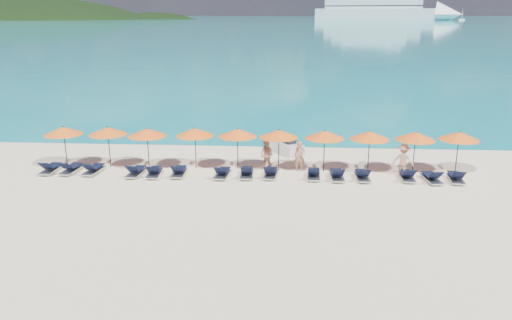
{
  "coord_description": "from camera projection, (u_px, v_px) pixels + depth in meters",
  "views": [
    {
      "loc": [
        1.49,
        -20.31,
        8.16
      ],
      "look_at": [
        0.0,
        3.0,
        1.2
      ],
      "focal_mm": 35.0,
      "sensor_mm": 36.0,
      "label": 1
    }
  ],
  "objects": [
    {
      "name": "ground",
      "position": [
        252.0,
        206.0,
        21.85
      ],
      "size": [
        1400.0,
        1400.0,
        0.0
      ],
      "primitive_type": "plane",
      "color": "beige"
    },
    {
      "name": "sea",
      "position": [
        288.0,
        18.0,
        653.1
      ],
      "size": [
        1600.0,
        1300.0,
        0.01
      ],
      "primitive_type": "cube",
      "color": "#1FA9B2",
      "rests_on": "ground"
    },
    {
      "name": "headland_main",
      "position": [
        24.0,
        54.0,
        567.55
      ],
      "size": [
        374.0,
        242.0,
        126.5
      ],
      "color": "black",
      "rests_on": "ground"
    },
    {
      "name": "headland_small",
      "position": [
        157.0,
        51.0,
        576.63
      ],
      "size": [
        162.0,
        126.0,
        85.5
      ],
      "color": "black",
      "rests_on": "ground"
    },
    {
      "name": "cruise_ship",
      "position": [
        387.0,
        9.0,
        525.37
      ],
      "size": [
        148.83,
        76.41,
        41.84
      ],
      "rotation": [
        0.0,
        0.0,
        -0.37
      ],
      "color": "silver",
      "rests_on": "ground"
    },
    {
      "name": "sailboat_near",
      "position": [
        447.0,
        19.0,
        540.18
      ],
      "size": [
        5.7,
        1.9,
        10.45
      ],
      "color": "silver",
      "rests_on": "ground"
    },
    {
      "name": "sailboat_far",
      "position": [
        462.0,
        19.0,
        492.59
      ],
      "size": [
        5.49,
        1.83,
        10.07
      ],
      "color": "silver",
      "rests_on": "ground"
    },
    {
      "name": "jetski",
      "position": [
        286.0,
        146.0,
        30.12
      ],
      "size": [
        2.27,
        2.83,
        0.96
      ],
      "rotation": [
        0.0,
        0.0,
        0.55
      ],
      "color": "silver",
      "rests_on": "ground"
    },
    {
      "name": "beachgoer_a",
      "position": [
        300.0,
        156.0,
        26.44
      ],
      "size": [
        0.61,
        0.42,
        1.61
      ],
      "primitive_type": "imported",
      "rotation": [
        0.0,
        0.0,
        -0.06
      ],
      "color": "tan",
      "rests_on": "ground"
    },
    {
      "name": "beachgoer_b",
      "position": [
        267.0,
        155.0,
        26.6
      ],
      "size": [
        0.91,
        0.78,
        1.61
      ],
      "primitive_type": "imported",
      "rotation": [
        0.0,
        0.0,
        -0.52
      ],
      "color": "tan",
      "rests_on": "ground"
    },
    {
      "name": "beachgoer_c",
      "position": [
        403.0,
        160.0,
        25.69
      ],
      "size": [
        1.19,
        0.91,
        1.67
      ],
      "primitive_type": "imported",
      "rotation": [
        0.0,
        0.0,
        2.7
      ],
      "color": "tan",
      "rests_on": "ground"
    },
    {
      "name": "umbrella_0",
      "position": [
        64.0,
        131.0,
        26.81
      ],
      "size": [
        2.1,
        2.1,
        2.28
      ],
      "color": "black",
      "rests_on": "ground"
    },
    {
      "name": "umbrella_1",
      "position": [
        108.0,
        131.0,
        26.75
      ],
      "size": [
        2.1,
        2.1,
        2.28
      ],
      "color": "black",
      "rests_on": "ground"
    },
    {
      "name": "umbrella_2",
      "position": [
        147.0,
        132.0,
        26.43
      ],
      "size": [
        2.1,
        2.1,
        2.28
      ],
      "color": "black",
      "rests_on": "ground"
    },
    {
      "name": "umbrella_3",
      "position": [
        195.0,
        132.0,
        26.5
      ],
      "size": [
        2.1,
        2.1,
        2.28
      ],
      "color": "black",
      "rests_on": "ground"
    },
    {
      "name": "umbrella_4",
      "position": [
        238.0,
        133.0,
        26.36
      ],
      "size": [
        2.1,
        2.1,
        2.28
      ],
      "color": "black",
      "rests_on": "ground"
    },
    {
      "name": "umbrella_5",
      "position": [
        279.0,
        134.0,
        26.16
      ],
      "size": [
        2.1,
        2.1,
        2.28
      ],
      "color": "black",
      "rests_on": "ground"
    },
    {
      "name": "umbrella_6",
      "position": [
        325.0,
        135.0,
        25.96
      ],
      "size": [
        2.1,
        2.1,
        2.28
      ],
      "color": "black",
      "rests_on": "ground"
    },
    {
      "name": "umbrella_7",
      "position": [
        370.0,
        135.0,
        25.79
      ],
      "size": [
        2.1,
        2.1,
        2.28
      ],
      "color": "black",
      "rests_on": "ground"
    },
    {
      "name": "umbrella_8",
      "position": [
        416.0,
        136.0,
        25.65
      ],
      "size": [
        2.1,
        2.1,
        2.28
      ],
      "color": "black",
      "rests_on": "ground"
    },
    {
      "name": "umbrella_9",
      "position": [
        459.0,
        136.0,
        25.68
      ],
      "size": [
        2.1,
        2.1,
        2.28
      ],
      "color": "black",
      "rests_on": "ground"
    },
    {
      "name": "lounger_0",
      "position": [
        51.0,
        168.0,
        26.31
      ],
      "size": [
        0.64,
        1.71,
        0.66
      ],
      "rotation": [
        0.0,
        0.0,
        0.01
      ],
      "color": "silver",
      "rests_on": "ground"
    },
    {
      "name": "lounger_1",
      "position": [
        71.0,
        168.0,
        26.28
      ],
      "size": [
        0.74,
        1.74,
        0.66
      ],
      "rotation": [
        0.0,
        0.0,
        -0.07
      ],
      "color": "silver",
      "rests_on": "ground"
    },
    {
      "name": "lounger_2",
      "position": [
        93.0,
        169.0,
        26.16
      ],
      "size": [
        0.78,
        1.75,
        0.66
      ],
      "rotation": [
        0.0,
        0.0,
        -0.09
      ],
      "color": "silver",
      "rests_on": "ground"
    },
    {
      "name": "lounger_3",
      "position": [
        136.0,
        171.0,
        25.8
      ],
      "size": [
        0.75,
        1.74,
        0.66
      ],
      "rotation": [
        0.0,
        0.0,
        -0.08
      ],
      "color": "silver",
      "rests_on": "ground"
    },
    {
      "name": "lounger_4",
      "position": [
        154.0,
        172.0,
        25.73
      ],
      "size": [
        0.74,
        1.74,
        0.66
      ],
      "rotation": [
        0.0,
        0.0,
        0.07
      ],
      "color": "silver",
      "rests_on": "ground"
    },
    {
      "name": "lounger_5",
      "position": [
        179.0,
        171.0,
        25.8
      ],
      "size": [
        0.68,
        1.72,
        0.66
      ],
      "rotation": [
        0.0,
        0.0,
        0.04
      ],
      "color": "silver",
      "rests_on": "ground"
    },
    {
      "name": "lounger_6",
      "position": [
        222.0,
        173.0,
        25.57
      ],
      "size": [
        0.76,
        1.75,
        0.66
      ],
      "rotation": [
        0.0,
        0.0,
        -0.08
      ],
      "color": "silver",
      "rests_on": "ground"
    },
    {
      "name": "lounger_7",
      "position": [
        247.0,
        172.0,
        25.61
      ],
      "size": [
        0.67,
        1.72,
        0.66
      ],
      "rotation": [
        0.0,
        0.0,
        0.03
      ],
      "color": "silver",
      "rests_on": "ground"
    },
    {
      "name": "lounger_8",
      "position": [
        271.0,
        173.0,
        25.59
      ],
      "size": [
        0.77,
        1.75,
        0.66
      ],
      "rotation": [
        0.0,
        0.0,
        -0.09
      ],
      "color": "silver",
      "rests_on": "ground"
    },
    {
      "name": "lounger_9",
      "position": [
        314.0,
        174.0,
        25.41
      ],
      "size": [
        0.71,
        1.73,
        0.66
      ],
      "rotation": [
        0.0,
        0.0,
        -0.05
      ],
      "color": "silver",
      "rests_on": "ground"
    },
    {
      "name": "lounger_10",
      "position": [
        337.0,
        175.0,
        25.23
      ],
      "size": [
        0.68,
        1.72,
        0.66
      ],
      "rotation": [
        0.0,
        0.0,
        0.03
      ],
      "color": "silver",
      "rests_on": "ground"
    },
    {
      "name": "lounger_11",
      "position": [
        362.0,
        175.0,
        25.19
      ],
      "size": [
        0.67,
        1.72,
        0.66
      ],
      "rotation": [
        0.0,
        0.0,
        0.03
      ],
      "color": "silver",
      "rests_on": "ground"
    },
    {
      "name": "lounger_12",
      "position": [
        407.0,
        175.0,
        25.15
      ],
      "size": [
        0.66,
        1.71,
        0.66
      ],
      "rotation": [
        0.0,
        0.0,
        -0.02
      ],
      "color": "silver",
      "rests_on": "ground"
    },
    {
      "name": "lounger_13",
      "position": [
        432.0,
        177.0,
        24.86
      ],
      "size": [
        0.79,
        1.75,
        0.66
      ],
      "rotation": [
        0.0,
        0.0,
        0.1
      ],
      "color": "silver",
      "rests_on": "ground"
    },
    {
      "name": "lounger_14",
      "position": [
        456.0,
        177.0,
        24.89
      ],
      "size": [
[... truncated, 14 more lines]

